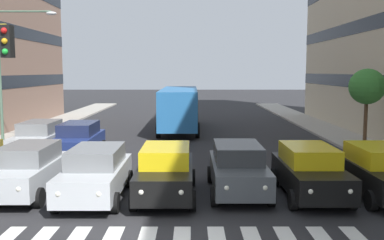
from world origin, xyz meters
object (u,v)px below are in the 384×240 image
Objects in this scene: car_0 at (380,171)px; car_3 at (166,171)px; car_row2_1 at (39,138)px; car_4 at (96,173)px; car_row2_0 at (78,140)px; bus_behind_traffic at (179,105)px; street_lamp_right at (9,63)px; car_1 at (309,171)px; street_tree_2 at (367,87)px; car_2 at (238,168)px; car_5 at (28,169)px.

car_3 is at bearing 0.15° from car_0.
car_row2_1 is (14.13, -7.30, 0.00)m from car_0.
car_0 is at bearing -178.74° from car_4.
car_4 is 7.37m from car_row2_0.
car_3 is 0.42× the size of bus_behind_traffic.
car_row2_0 is 5.95m from street_lamp_right.
car_1 is 1.04× the size of street_tree_2.
car_2 is 4.87m from car_4.
car_row2_0 is at bearing -70.96° from car_4.
car_0 and car_1 have the same top height.
street_tree_2 is at bearing -109.00° from car_0.
car_3 is at bearing -175.26° from car_4.
car_0 is 15.91m from car_row2_1.
car_4 and car_5 have the same top height.
car_5 is at bearing 1.08° from car_2.
car_0 is at bearing 151.43° from street_lamp_right.
car_3 is 1.00× the size of car_5.
car_0 is 1.04× the size of street_tree_2.
car_2 is 16.44m from bus_behind_traffic.
car_0 and car_row2_0 have the same top height.
car_3 is 1.00× the size of car_row2_1.
street_lamp_right is (4.11, -2.02, 3.79)m from car_row2_0.
street_tree_2 is at bearing 143.44° from bus_behind_traffic.
car_5 is at bearing -11.93° from car_4.
street_lamp_right reaches higher than street_tree_2.
car_2 is at bearing 143.80° from car_row2_1.
car_3 is 16.71m from bus_behind_traffic.
car_2 and car_row2_0 have the same top height.
car_3 and car_5 have the same top height.
car_3 is 8.26m from car_row2_0.
car_row2_0 and car_row2_1 have the same top height.
street_lamp_right is at bearing -32.41° from car_1.
car_row2_0 is 15.47m from street_tree_2.
street_tree_2 reaches higher than car_3.
street_lamp_right is at bearing -36.29° from car_2.
car_2 is at bearing -5.39° from car_0.
car_2 is 1.04× the size of street_tree_2.
car_0 is at bearing 152.69° from car_row2_1.
car_4 is 1.00× the size of car_5.
street_lamp_right is (4.04, -8.47, 3.79)m from car_5.
car_4 is (7.22, 0.27, 0.00)m from car_1.
car_row2_1 is at bearing -46.84° from car_3.
street_tree_2 is (-12.69, -9.19, 2.52)m from car_4.
bus_behind_traffic is at bearing -66.43° from car_0.
car_2 is 1.00× the size of car_row2_1.
car_row2_1 is at bearing -31.64° from car_1.
car_row2_1 is at bearing -36.20° from car_2.
bus_behind_traffic is at bearing -106.38° from car_5.
street_tree_2 is at bearing -139.04° from car_3.
bus_behind_traffic is 2.47× the size of street_tree_2.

